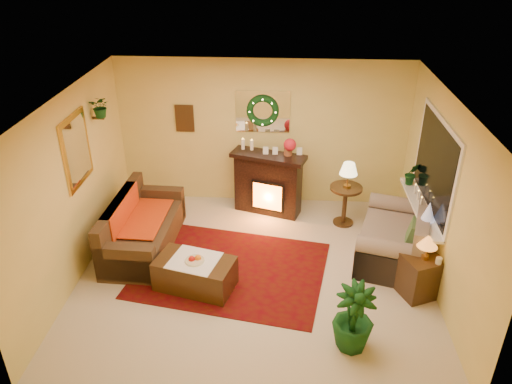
# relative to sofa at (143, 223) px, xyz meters

# --- Properties ---
(floor) EXTENTS (5.00, 5.00, 0.00)m
(floor) POSITION_rel_sofa_xyz_m (1.76, -0.57, -0.43)
(floor) COLOR beige
(floor) RESTS_ON ground
(ceiling) EXTENTS (5.00, 5.00, 0.00)m
(ceiling) POSITION_rel_sofa_xyz_m (1.76, -0.57, 2.17)
(ceiling) COLOR white
(ceiling) RESTS_ON ground
(wall_back) EXTENTS (5.00, 5.00, 0.00)m
(wall_back) POSITION_rel_sofa_xyz_m (1.76, 1.68, 0.87)
(wall_back) COLOR #EFD88C
(wall_back) RESTS_ON ground
(wall_front) EXTENTS (5.00, 5.00, 0.00)m
(wall_front) POSITION_rel_sofa_xyz_m (1.76, -2.82, 0.87)
(wall_front) COLOR #EFD88C
(wall_front) RESTS_ON ground
(wall_left) EXTENTS (4.50, 4.50, 0.00)m
(wall_left) POSITION_rel_sofa_xyz_m (-0.74, -0.57, 0.87)
(wall_left) COLOR #EFD88C
(wall_left) RESTS_ON ground
(wall_right) EXTENTS (4.50, 4.50, 0.00)m
(wall_right) POSITION_rel_sofa_xyz_m (4.26, -0.57, 0.87)
(wall_right) COLOR #EFD88C
(wall_right) RESTS_ON ground
(area_rug) EXTENTS (3.00, 2.46, 0.01)m
(area_rug) POSITION_rel_sofa_xyz_m (1.41, -0.53, -0.42)
(area_rug) COLOR maroon
(area_rug) RESTS_ON floor
(sofa) EXTENTS (0.92, 1.96, 0.83)m
(sofa) POSITION_rel_sofa_xyz_m (0.00, 0.00, 0.00)
(sofa) COLOR brown
(sofa) RESTS_ON floor
(red_throw) EXTENTS (0.75, 1.22, 0.02)m
(red_throw) POSITION_rel_sofa_xyz_m (-0.07, 0.12, 0.02)
(red_throw) COLOR red
(red_throw) RESTS_ON sofa
(fireplace) EXTENTS (1.18, 0.68, 1.03)m
(fireplace) POSITION_rel_sofa_xyz_m (1.88, 1.25, 0.12)
(fireplace) COLOR black
(fireplace) RESTS_ON floor
(poinsettia) EXTENTS (0.21, 0.21, 0.21)m
(poinsettia) POSITION_rel_sofa_xyz_m (2.23, 1.19, 0.87)
(poinsettia) COLOR red
(poinsettia) RESTS_ON fireplace
(mantel_candle_a) EXTENTS (0.06, 0.06, 0.18)m
(mantel_candle_a) POSITION_rel_sofa_xyz_m (1.45, 1.27, 0.83)
(mantel_candle_a) COLOR white
(mantel_candle_a) RESTS_ON fireplace
(mantel_candle_b) EXTENTS (0.06, 0.06, 0.17)m
(mantel_candle_b) POSITION_rel_sofa_xyz_m (1.60, 1.23, 0.83)
(mantel_candle_b) COLOR silver
(mantel_candle_b) RESTS_ON fireplace
(mantel_mirror) EXTENTS (0.92, 0.02, 0.72)m
(mantel_mirror) POSITION_rel_sofa_xyz_m (1.76, 1.66, 1.27)
(mantel_mirror) COLOR white
(mantel_mirror) RESTS_ON wall_back
(wreath) EXTENTS (0.55, 0.11, 0.55)m
(wreath) POSITION_rel_sofa_xyz_m (1.76, 1.62, 1.29)
(wreath) COLOR #194719
(wreath) RESTS_ON wall_back
(wall_art) EXTENTS (0.32, 0.03, 0.48)m
(wall_art) POSITION_rel_sofa_xyz_m (0.41, 1.66, 1.12)
(wall_art) COLOR #381E11
(wall_art) RESTS_ON wall_back
(gold_mirror) EXTENTS (0.03, 0.84, 1.00)m
(gold_mirror) POSITION_rel_sofa_xyz_m (-0.72, -0.27, 1.32)
(gold_mirror) COLOR gold
(gold_mirror) RESTS_ON wall_left
(hanging_plant) EXTENTS (0.33, 0.28, 0.36)m
(hanging_plant) POSITION_rel_sofa_xyz_m (-0.58, 0.48, 1.54)
(hanging_plant) COLOR #194719
(hanging_plant) RESTS_ON wall_left
(loveseat) EXTENTS (1.32, 1.78, 0.92)m
(loveseat) POSITION_rel_sofa_xyz_m (3.82, -0.02, -0.01)
(loveseat) COLOR gray
(loveseat) RESTS_ON floor
(window_frame) EXTENTS (0.03, 1.86, 1.36)m
(window_frame) POSITION_rel_sofa_xyz_m (4.24, -0.02, 1.12)
(window_frame) COLOR white
(window_frame) RESTS_ON wall_right
(window_glass) EXTENTS (0.02, 1.70, 1.22)m
(window_glass) POSITION_rel_sofa_xyz_m (4.23, -0.02, 1.12)
(window_glass) COLOR black
(window_glass) RESTS_ON wall_right
(window_sill) EXTENTS (0.22, 1.86, 0.04)m
(window_sill) POSITION_rel_sofa_xyz_m (4.14, -0.02, 0.44)
(window_sill) COLOR white
(window_sill) RESTS_ON wall_right
(mini_tree) EXTENTS (0.19, 0.19, 0.28)m
(mini_tree) POSITION_rel_sofa_xyz_m (4.14, -0.43, 0.61)
(mini_tree) COLOR silver
(mini_tree) RESTS_ON window_sill
(sill_plant) EXTENTS (0.26, 0.21, 0.48)m
(sill_plant) POSITION_rel_sofa_xyz_m (4.14, 0.67, 0.65)
(sill_plant) COLOR black
(sill_plant) RESTS_ON window_sill
(side_table_round) EXTENTS (0.62, 0.62, 0.69)m
(side_table_round) POSITION_rel_sofa_xyz_m (3.18, 0.90, -0.11)
(side_table_round) COLOR #542A11
(side_table_round) RESTS_ON floor
(lamp_cream) EXTENTS (0.29, 0.29, 0.45)m
(lamp_cream) POSITION_rel_sofa_xyz_m (3.19, 0.88, 0.45)
(lamp_cream) COLOR #FFEFA7
(lamp_cream) RESTS_ON side_table_round
(end_table_square) EXTENTS (0.64, 0.64, 0.60)m
(end_table_square) POSITION_rel_sofa_xyz_m (4.02, -0.88, -0.16)
(end_table_square) COLOR #4D2D18
(end_table_square) RESTS_ON floor
(lamp_tiffany) EXTENTS (0.27, 0.27, 0.39)m
(lamp_tiffany) POSITION_rel_sofa_xyz_m (4.04, -0.92, 0.31)
(lamp_tiffany) COLOR orange
(lamp_tiffany) RESTS_ON end_table_square
(coffee_table) EXTENTS (1.18, 0.84, 0.45)m
(coffee_table) POSITION_rel_sofa_xyz_m (0.96, -0.94, -0.22)
(coffee_table) COLOR #4D3119
(coffee_table) RESTS_ON floor
(fruit_bowl) EXTENTS (0.26, 0.26, 0.06)m
(fruit_bowl) POSITION_rel_sofa_xyz_m (0.97, -0.97, 0.02)
(fruit_bowl) COLOR beige
(fruit_bowl) RESTS_ON coffee_table
(floor_palm) EXTENTS (1.58, 1.58, 2.62)m
(floor_palm) POSITION_rel_sofa_xyz_m (3.01, -1.94, 0.02)
(floor_palm) COLOR #184E18
(floor_palm) RESTS_ON floor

